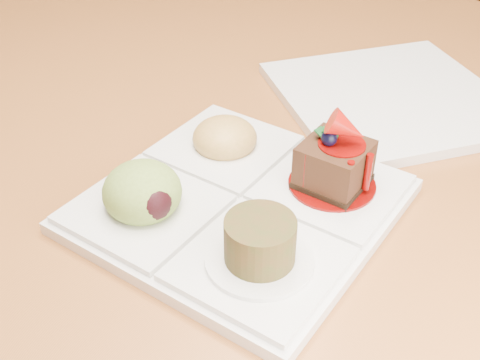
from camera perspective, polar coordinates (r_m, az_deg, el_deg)
dining_table at (r=0.81m, az=-2.55°, el=5.77°), size 1.00×1.80×0.75m
sampler_plate at (r=0.53m, az=-0.42°, el=-1.28°), size 0.32×0.32×0.10m
second_plate at (r=0.73m, az=14.11°, el=7.53°), size 0.31×0.31×0.01m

